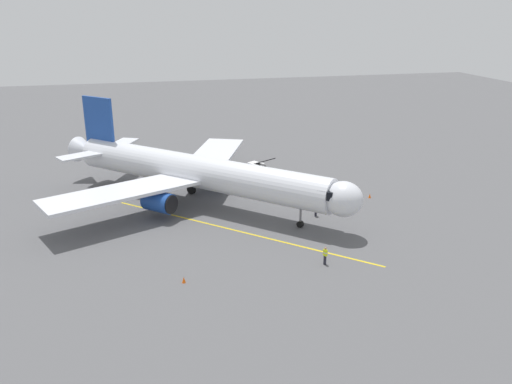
{
  "coord_description": "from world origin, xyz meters",
  "views": [
    {
      "loc": [
        6.9,
        59.33,
        22.32
      ],
      "look_at": [
        -6.09,
        6.34,
        3.0
      ],
      "focal_mm": 36.88,
      "sensor_mm": 36.0,
      "label": 1
    }
  ],
  "objects": [
    {
      "name": "ground_plane",
      "position": [
        0.0,
        0.0,
        0.0
      ],
      "size": [
        220.0,
        220.0,
        0.0
      ],
      "primitive_type": "plane",
      "color": "#565659"
    },
    {
      "name": "apron_lead_in_line",
      "position": [
        -0.38,
        6.74,
        0.01
      ],
      "size": [
        28.73,
        28.17,
        0.01
      ],
      "primitive_type": "cube",
      "rotation": [
        0.0,
        0.0,
        0.8
      ],
      "color": "yellow",
      "rests_on": "ground"
    },
    {
      "name": "airplane",
      "position": [
        -0.18,
        0.55,
        4.0
      ],
      "size": [
        33.17,
        33.0,
        11.5
      ],
      "color": "silver",
      "rests_on": "ground"
    },
    {
      "name": "ground_crew_marshaller",
      "position": [
        -12.69,
        7.65,
        0.89
      ],
      "size": [
        0.46,
        0.46,
        1.71
      ],
      "color": "#23232D",
      "rests_on": "ground"
    },
    {
      "name": "ground_crew_wing_walker",
      "position": [
        -9.51,
        18.9,
        0.89
      ],
      "size": [
        0.36,
        0.46,
        1.71
      ],
      "color": "#23232D",
      "rests_on": "ground"
    },
    {
      "name": "belt_loader_near_nose",
      "position": [
        -10.61,
        -11.27,
        0.71
      ],
      "size": [
        3.43,
        4.52,
        2.32
      ],
      "color": "white",
      "rests_on": "ground"
    },
    {
      "name": "safety_cone_nose_left",
      "position": [
        -21.22,
        3.59,
        0.28
      ],
      "size": [
        0.32,
        0.32,
        0.55
      ],
      "primitive_type": "cone",
      "color": "#F2590F",
      "rests_on": "ground"
    },
    {
      "name": "safety_cone_nose_right",
      "position": [
        3.42,
        19.24,
        0.28
      ],
      "size": [
        0.32,
        0.32,
        0.55
      ],
      "primitive_type": "cone",
      "color": "#F2590F",
      "rests_on": "ground"
    }
  ]
}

